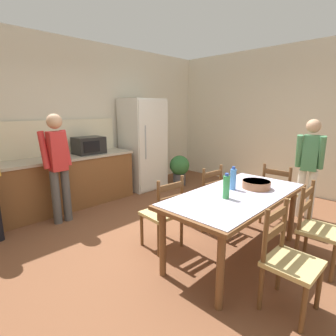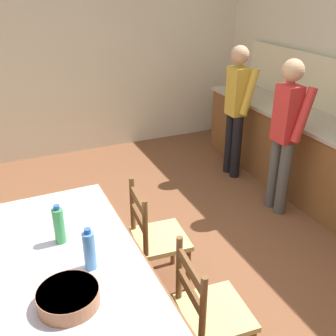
% 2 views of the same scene
% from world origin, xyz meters
% --- Properties ---
extents(ground_plane, '(8.32, 8.32, 0.00)m').
position_xyz_m(ground_plane, '(0.00, 0.00, 0.00)').
color(ground_plane, brown).
extents(wall_left, '(0.12, 5.20, 2.90)m').
position_xyz_m(wall_left, '(-3.26, 0.00, 1.45)').
color(wall_left, beige).
rests_on(wall_left, ground).
extents(kitchen_counter, '(3.40, 0.66, 0.89)m').
position_xyz_m(kitchen_counter, '(-0.92, 2.23, 0.45)').
color(kitchen_counter, brown).
rests_on(kitchen_counter, ground).
extents(dining_table, '(1.87, 0.91, 0.76)m').
position_xyz_m(dining_table, '(0.24, -0.66, 0.68)').
color(dining_table, brown).
rests_on(dining_table, ground).
extents(bottle_near_centre, '(0.07, 0.07, 0.27)m').
position_xyz_m(bottle_near_centre, '(0.01, -0.67, 0.89)').
color(bottle_near_centre, green).
rests_on(bottle_near_centre, dining_table).
extents(bottle_off_centre, '(0.07, 0.07, 0.27)m').
position_xyz_m(bottle_off_centre, '(0.33, -0.55, 0.89)').
color(bottle_off_centre, '#4C8ED6').
rests_on(bottle_off_centre, dining_table).
extents(serving_bowl, '(0.32, 0.32, 0.09)m').
position_xyz_m(serving_bowl, '(0.56, -0.73, 0.82)').
color(serving_bowl, '#9E6642').
rests_on(serving_bowl, dining_table).
extents(chair_side_far_right, '(0.45, 0.43, 0.91)m').
position_xyz_m(chair_side_far_right, '(0.64, 0.07, 0.44)').
color(chair_side_far_right, brown).
rests_on(chair_side_far_right, ground).
extents(chair_side_far_left, '(0.45, 0.43, 0.91)m').
position_xyz_m(chair_side_far_left, '(-0.19, 0.06, 0.44)').
color(chair_side_far_left, brown).
rests_on(chair_side_far_left, ground).
extents(person_at_sink, '(0.40, 0.28, 1.60)m').
position_xyz_m(person_at_sink, '(-1.67, 1.71, 0.90)').
color(person_at_sink, black).
rests_on(person_at_sink, ground).
extents(person_at_counter, '(0.41, 0.28, 1.61)m').
position_xyz_m(person_at_counter, '(-0.75, 1.69, 0.91)').
color(person_at_counter, '#4C4C4C').
rests_on(person_at_counter, ground).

